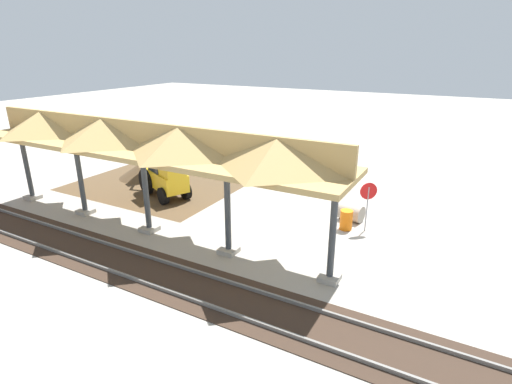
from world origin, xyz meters
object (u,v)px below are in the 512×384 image
(backhoe, at_px, (164,173))
(traffic_barrel, at_px, (346,220))
(stop_sign, at_px, (368,197))
(concrete_pipe, at_px, (351,212))

(backhoe, xyz_separation_m, traffic_barrel, (-10.10, -0.48, -0.82))
(stop_sign, bearing_deg, traffic_barrel, 17.16)
(stop_sign, xyz_separation_m, concrete_pipe, (0.89, -0.83, -1.22))
(backhoe, bearing_deg, traffic_barrel, -177.30)
(backhoe, bearing_deg, concrete_pipe, -171.17)
(concrete_pipe, bearing_deg, traffic_barrel, 94.54)
(stop_sign, height_order, concrete_pipe, stop_sign)
(stop_sign, bearing_deg, backhoe, 3.80)
(traffic_barrel, bearing_deg, concrete_pipe, -85.46)
(backhoe, distance_m, concrete_pipe, 10.17)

